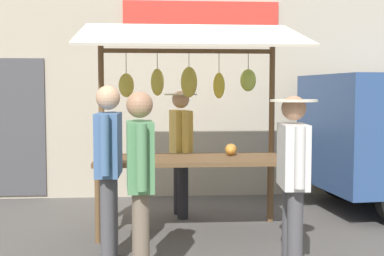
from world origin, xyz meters
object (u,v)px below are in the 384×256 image
(vendor_with_sunhat, at_px, (181,143))
(shopper_with_shopping_bag, at_px, (293,170))
(shopper_in_striped_shirt, at_px, (109,159))
(market_stall, at_px, (188,101))
(shopper_with_ponytail, at_px, (140,173))

(vendor_with_sunhat, xyz_separation_m, shopper_with_shopping_bag, (-0.88, 2.28, -0.03))
(vendor_with_sunhat, xyz_separation_m, shopper_in_striped_shirt, (0.79, 1.78, 0.02))
(shopper_with_shopping_bag, relative_size, shopper_in_striped_shirt, 0.95)
(shopper_with_shopping_bag, bearing_deg, market_stall, 32.46)
(vendor_with_sunhat, relative_size, shopper_with_shopping_bag, 1.02)
(market_stall, distance_m, shopper_with_ponytail, 1.86)
(shopper_with_ponytail, bearing_deg, market_stall, -20.97)
(market_stall, bearing_deg, shopper_with_ponytail, 72.50)
(vendor_with_sunhat, relative_size, shopper_with_ponytail, 1.00)
(shopper_with_shopping_bag, xyz_separation_m, shopper_in_striped_shirt, (1.67, -0.51, 0.05))
(vendor_with_sunhat, distance_m, shopper_with_ponytail, 2.44)
(market_stall, xyz_separation_m, shopper_in_striped_shirt, (0.85, 1.07, -0.54))
(shopper_with_ponytail, height_order, shopper_with_shopping_bag, shopper_with_ponytail)
(market_stall, distance_m, vendor_with_sunhat, 0.90)
(shopper_in_striped_shirt, bearing_deg, shopper_with_shopping_bag, -105.03)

